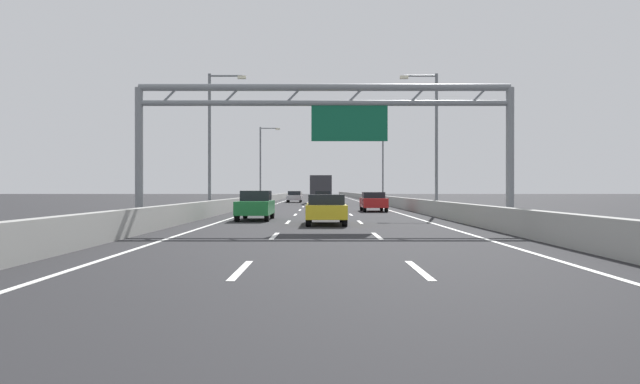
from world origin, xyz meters
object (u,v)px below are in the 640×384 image
object	(u,v)px
streetlamp_right_far	(379,160)
red_car	(371,201)
silver_car	(320,195)
black_car	(321,198)
streetlamp_left_far	(260,160)
white_car	(292,197)
streetlamp_left_mid	(211,134)
yellow_car	(324,209)
streetlamp_right_mid	(431,134)
box_truck	(319,188)
green_car	(254,205)
sign_gantry	(326,117)

from	to	relation	value
streetlamp_right_far	red_car	size ratio (longest dim) A/B	2.12
silver_car	black_car	bearing A→B (deg)	-90.00
streetlamp_left_far	white_car	bearing A→B (deg)	20.98
streetlamp_left_mid	yellow_car	world-z (taller)	streetlamp_left_mid
streetlamp_right_far	red_car	xyz separation A→B (m)	(-3.66, -30.52, -4.64)
silver_car	yellow_car	world-z (taller)	silver_car
streetlamp_right_mid	yellow_car	xyz separation A→B (m)	(-7.38, -12.73, -4.66)
silver_car	box_truck	distance (m)	32.20
streetlamp_right_far	green_car	distance (m)	45.02
silver_car	sign_gantry	bearing A→B (deg)	-89.95
streetlamp_right_mid	white_car	world-z (taller)	streetlamp_right_mid
sign_gantry	green_car	bearing A→B (deg)	124.69
streetlamp_left_far	black_car	distance (m)	17.54
streetlamp_left_far	red_car	distance (m)	32.87
streetlamp_right_far	red_car	distance (m)	31.09
silver_car	yellow_car	size ratio (longest dim) A/B	0.91
streetlamp_left_far	red_car	xyz separation A→B (m)	(11.27, -30.52, -4.64)
yellow_car	box_truck	size ratio (longest dim) A/B	0.54
sign_gantry	streetlamp_left_far	xyz separation A→B (m)	(-7.61, 48.89, 0.53)
sign_gantry	black_car	distance (m)	33.99
sign_gantry	yellow_car	size ratio (longest dim) A/B	3.70
green_car	sign_gantry	bearing A→B (deg)	-55.31
yellow_car	streetlamp_left_mid	bearing A→B (deg)	120.67
streetlamp_left_mid	streetlamp_right_far	world-z (taller)	same
streetlamp_right_mid	box_truck	world-z (taller)	streetlamp_right_mid
streetlamp_left_mid	black_car	xyz separation A→B (m)	(7.54, 19.77, -4.64)
red_car	silver_car	distance (m)	58.53
streetlamp_right_mid	red_car	bearing A→B (deg)	129.79
streetlamp_left_mid	black_car	distance (m)	21.66
yellow_car	red_car	bearing A→B (deg)	77.73
streetlamp_left_mid	streetlamp_left_far	xyz separation A→B (m)	(0.00, 34.92, 0.00)
box_truck	yellow_car	bearing A→B (deg)	-89.74
yellow_car	box_truck	world-z (taller)	box_truck
box_truck	silver_car	bearing A→B (deg)	89.67
streetlamp_right_mid	streetlamp_left_far	distance (m)	37.97
streetlamp_right_far	black_car	bearing A→B (deg)	-116.00
streetlamp_left_far	streetlamp_left_mid	bearing A→B (deg)	-90.00
silver_car	yellow_car	distance (m)	75.54
silver_car	streetlamp_left_mid	bearing A→B (deg)	-96.85
streetlamp_left_far	yellow_car	bearing A→B (deg)	-81.00
red_car	silver_car	bearing A→B (deg)	93.66
streetlamp_left_mid	silver_car	bearing A→B (deg)	83.15
white_car	yellow_car	bearing A→B (deg)	-85.84
green_car	silver_car	bearing A→B (deg)	86.99
streetlamp_right_far	silver_car	xyz separation A→B (m)	(-7.39, 27.89, -4.63)
streetlamp_right_mid	black_car	world-z (taller)	streetlamp_right_mid
streetlamp_left_far	yellow_car	xyz separation A→B (m)	(7.55, -47.65, -4.66)
white_car	black_car	bearing A→B (deg)	-77.93
red_car	sign_gantry	bearing A→B (deg)	-101.29
red_car	green_car	bearing A→B (deg)	-120.19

